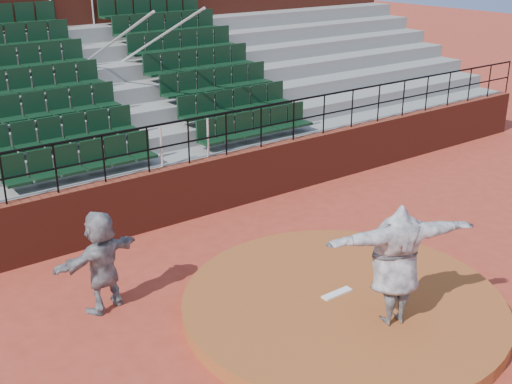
# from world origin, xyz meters

# --- Properties ---
(ground) EXTENTS (90.00, 90.00, 0.00)m
(ground) POSITION_xyz_m (0.00, 0.00, 0.00)
(ground) COLOR #A93826
(ground) RESTS_ON ground
(pitchers_mound) EXTENTS (5.50, 5.50, 0.25)m
(pitchers_mound) POSITION_xyz_m (0.00, 0.00, 0.12)
(pitchers_mound) COLOR #9D4E23
(pitchers_mound) RESTS_ON ground
(pitching_rubber) EXTENTS (0.60, 0.15, 0.03)m
(pitching_rubber) POSITION_xyz_m (0.00, 0.15, 0.27)
(pitching_rubber) COLOR white
(pitching_rubber) RESTS_ON pitchers_mound
(boundary_wall) EXTENTS (24.00, 0.30, 1.30)m
(boundary_wall) POSITION_xyz_m (0.00, 5.00, 0.65)
(boundary_wall) COLOR maroon
(boundary_wall) RESTS_ON ground
(wall_railing) EXTENTS (24.04, 0.05, 1.03)m
(wall_railing) POSITION_xyz_m (0.00, 5.00, 2.03)
(wall_railing) COLOR black
(wall_railing) RESTS_ON boundary_wall
(seating_deck) EXTENTS (24.00, 5.97, 4.63)m
(seating_deck) POSITION_xyz_m (0.00, 8.65, 1.44)
(seating_deck) COLOR gray
(seating_deck) RESTS_ON ground
(press_box_facade) EXTENTS (24.00, 3.00, 7.10)m
(press_box_facade) POSITION_xyz_m (0.00, 12.60, 3.55)
(press_box_facade) COLOR maroon
(press_box_facade) RESTS_ON ground
(pitcher) EXTENTS (2.56, 1.46, 2.01)m
(pitcher) POSITION_xyz_m (0.14, -0.96, 1.26)
(pitcher) COLOR black
(pitcher) RESTS_ON pitchers_mound
(fielder) EXTENTS (1.75, 0.94, 1.80)m
(fielder) POSITION_xyz_m (-3.23, 2.51, 0.90)
(fielder) COLOR black
(fielder) RESTS_ON ground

